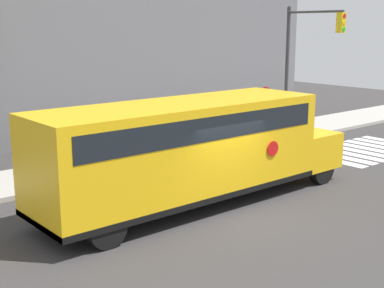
{
  "coord_description": "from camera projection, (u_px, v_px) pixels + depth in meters",
  "views": [
    {
      "loc": [
        -9.81,
        -9.97,
        5.06
      ],
      "look_at": [
        0.09,
        1.8,
        1.66
      ],
      "focal_mm": 50.0,
      "sensor_mm": 36.0,
      "label": 1
    }
  ],
  "objects": [
    {
      "name": "traffic_light",
      "position": [
        303.0,
        55.0,
        22.96
      ],
      "size": [
        0.28,
        2.93,
        5.9
      ],
      "color": "#38383A",
      "rests_on": "ground"
    },
    {
      "name": "school_bus",
      "position": [
        190.0,
        147.0,
        15.06
      ],
      "size": [
        10.24,
        2.57,
        3.02
      ],
      "color": "yellow",
      "rests_on": "ground"
    },
    {
      "name": "building_backdrop",
      "position": [
        26.0,
        37.0,
        23.44
      ],
      "size": [
        32.0,
        4.0,
        9.16
      ],
      "color": "slate",
      "rests_on": "ground"
    },
    {
      "name": "stop_sign",
      "position": [
        264.0,
        105.0,
        23.58
      ],
      "size": [
        0.79,
        0.1,
        2.47
      ],
      "color": "#38383A",
      "rests_on": "ground"
    },
    {
      "name": "ground_plane",
      "position": [
        231.0,
        214.0,
        14.71
      ],
      "size": [
        60.0,
        60.0,
        0.0
      ],
      "primitive_type": "plane",
      "color": "#3A3838"
    },
    {
      "name": "crosswalk_stripes",
      "position": [
        365.0,
        150.0,
        22.29
      ],
      "size": [
        5.4,
        3.2,
        0.01
      ],
      "color": "white",
      "rests_on": "ground"
    },
    {
      "name": "sidewalk_strip",
      "position": [
        108.0,
        165.0,
        19.55
      ],
      "size": [
        44.0,
        3.0,
        0.15
      ],
      "color": "#B2ADA3",
      "rests_on": "ground"
    }
  ]
}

